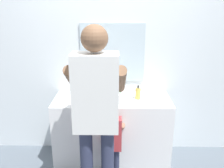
{
  "coord_description": "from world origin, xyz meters",
  "views": [
    {
      "loc": [
        0.03,
        -2.37,
        1.89
      ],
      "look_at": [
        0.0,
        0.15,
        1.05
      ],
      "focal_mm": 39.63,
      "sensor_mm": 36.0,
      "label": 1
    }
  ],
  "objects_px": {
    "child_toddler": "(112,138)",
    "adult_parent": "(96,104)",
    "toothbrush_cup": "(79,92)",
    "soap_bottle": "(138,93)"
  },
  "relations": [
    {
      "from": "child_toddler",
      "to": "adult_parent",
      "type": "bearing_deg",
      "value": -116.89
    },
    {
      "from": "toothbrush_cup",
      "to": "child_toddler",
      "type": "bearing_deg",
      "value": -50.83
    },
    {
      "from": "child_toddler",
      "to": "adult_parent",
      "type": "distance_m",
      "value": 0.58
    },
    {
      "from": "child_toddler",
      "to": "adult_parent",
      "type": "height_order",
      "value": "adult_parent"
    },
    {
      "from": "soap_bottle",
      "to": "adult_parent",
      "type": "height_order",
      "value": "adult_parent"
    },
    {
      "from": "toothbrush_cup",
      "to": "soap_bottle",
      "type": "height_order",
      "value": "toothbrush_cup"
    },
    {
      "from": "toothbrush_cup",
      "to": "adult_parent",
      "type": "relative_size",
      "value": 0.12
    },
    {
      "from": "toothbrush_cup",
      "to": "soap_bottle",
      "type": "distance_m",
      "value": 0.69
    },
    {
      "from": "toothbrush_cup",
      "to": "child_toddler",
      "type": "xyz_separation_m",
      "value": [
        0.39,
        -0.48,
        -0.33
      ]
    },
    {
      "from": "toothbrush_cup",
      "to": "child_toddler",
      "type": "distance_m",
      "value": 0.7
    }
  ]
}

